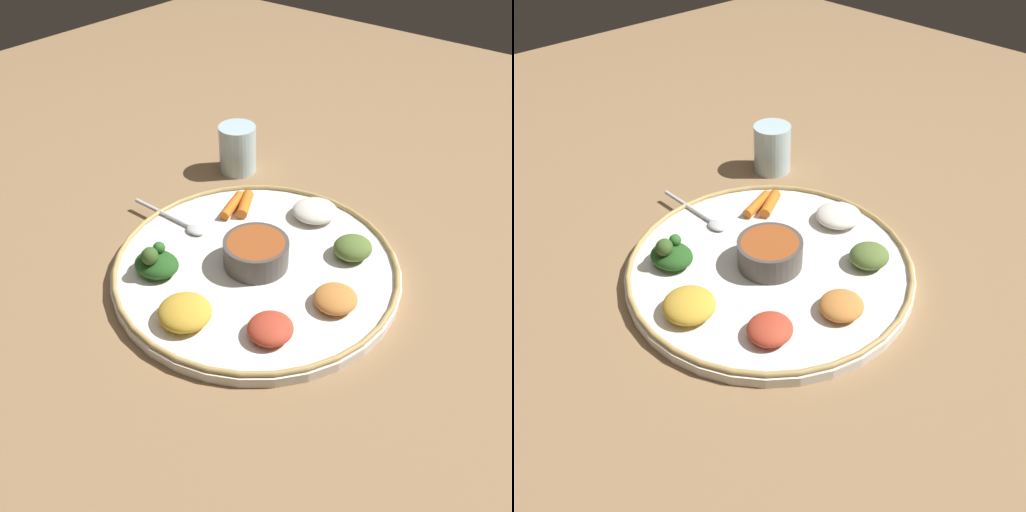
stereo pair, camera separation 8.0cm
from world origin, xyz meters
TOP-DOWN VIEW (x-y plane):
  - ground_plane at (0.00, 0.00)m, footprint 2.40×2.40m
  - platter at (0.00, 0.00)m, footprint 0.43×0.43m
  - platter_rim at (0.00, 0.00)m, footprint 0.43×0.43m
  - center_bowl at (0.00, 0.00)m, footprint 0.10×0.10m
  - spoon at (-0.00, 0.16)m, footprint 0.02×0.16m
  - greens_pile at (-0.11, 0.10)m, footprint 0.07×0.08m
  - carrot_near_spoon at (0.11, 0.11)m, footprint 0.08×0.05m
  - carrot_outer at (0.09, 0.12)m, footprint 0.08×0.04m
  - mound_lentil_yellow at (-0.15, -0.00)m, footprint 0.08×0.08m
  - mound_collards at (0.11, -0.10)m, footprint 0.08×0.07m
  - mound_squash at (0.00, -0.14)m, footprint 0.06×0.06m
  - mound_rice_white at (0.16, 0.00)m, footprint 0.10×0.10m
  - mound_berbere_red at (-0.10, -0.10)m, footprint 0.06×0.06m
  - drinking_glass at (0.21, 0.22)m, footprint 0.07×0.07m

SIDE VIEW (x-z plane):
  - ground_plane at x=0.00m, z-range 0.00..0.00m
  - platter at x=0.00m, z-range 0.00..0.02m
  - platter_rim at x=0.00m, z-range 0.02..0.02m
  - spoon at x=0.00m, z-range 0.02..0.02m
  - carrot_outer at x=0.09m, z-range 0.02..0.03m
  - carrot_near_spoon at x=0.11m, z-range 0.02..0.04m
  - mound_squash at x=0.00m, z-range 0.02..0.04m
  - mound_rice_white at x=0.16m, z-range 0.02..0.04m
  - mound_berbere_red at x=-0.10m, z-range 0.02..0.04m
  - mound_lentil_yellow at x=-0.15m, z-range 0.02..0.05m
  - mound_collards at x=0.11m, z-range 0.02..0.05m
  - greens_pile at x=-0.11m, z-range 0.01..0.06m
  - center_bowl at x=0.00m, z-range 0.02..0.06m
  - drinking_glass at x=0.21m, z-range -0.01..0.09m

